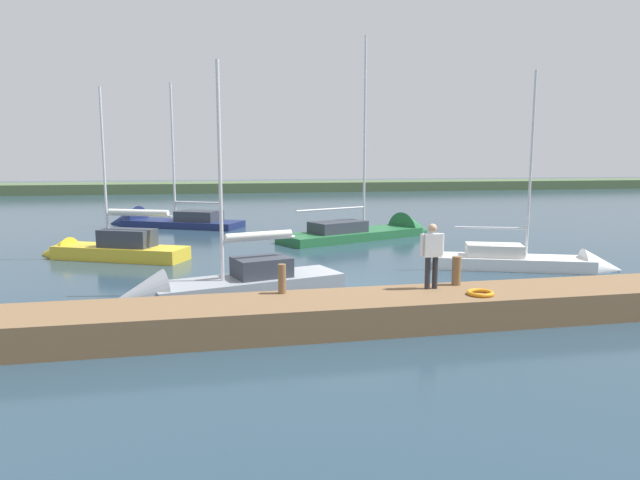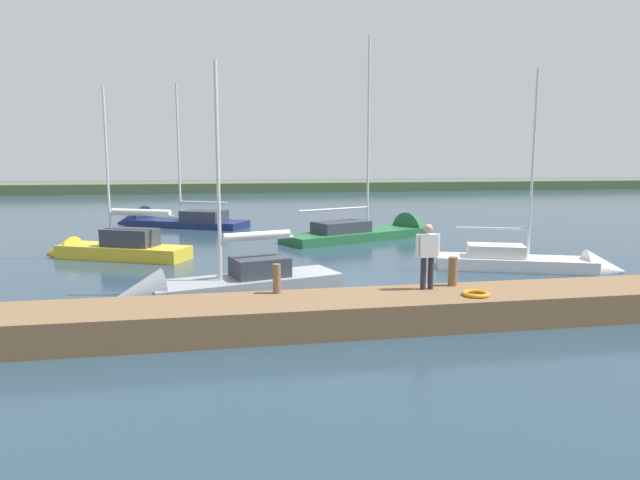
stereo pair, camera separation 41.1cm
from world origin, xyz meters
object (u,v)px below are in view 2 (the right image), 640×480
at_px(sailboat_far_right, 108,253).
at_px(sailboat_near_dock, 165,224).
at_px(life_ring_buoy, 476,294).
at_px(mooring_post_far, 277,279).
at_px(sailboat_inner_slip, 211,289).
at_px(person_on_dock, 428,252).
at_px(sailboat_outer_mooring, 381,234).
at_px(mooring_post_near, 453,271).
at_px(sailboat_behind_pier, 537,266).

bearing_deg(sailboat_far_right, sailboat_near_dock, -70.75).
xyz_separation_m(life_ring_buoy, sailboat_near_dock, (9.45, -22.91, -0.67)).
xyz_separation_m(mooring_post_far, sailboat_near_dock, (4.70, -21.77, -0.99)).
bearing_deg(sailboat_inner_slip, person_on_dock, 131.71).
distance_m(mooring_post_far, person_on_dock, 3.88).
distance_m(mooring_post_far, sailboat_near_dock, 22.29).
bearing_deg(life_ring_buoy, sailboat_inner_slip, -33.79).
relative_size(sailboat_outer_mooring, sailboat_far_right, 1.47).
height_order(sailboat_outer_mooring, sailboat_near_dock, sailboat_outer_mooring).
relative_size(mooring_post_far, sailboat_near_dock, 0.08).
bearing_deg(sailboat_inner_slip, life_ring_buoy, 129.77).
relative_size(sailboat_inner_slip, sailboat_near_dock, 0.79).
xyz_separation_m(mooring_post_far, sailboat_outer_mooring, (-7.07, -14.51, -0.97)).
bearing_deg(mooring_post_far, person_on_dock, 175.97).
bearing_deg(mooring_post_near, sailboat_behind_pier, -138.67).
bearing_deg(life_ring_buoy, sailboat_near_dock, -67.60).
relative_size(mooring_post_near, person_on_dock, 0.45).
relative_size(sailboat_near_dock, sailboat_far_right, 1.27).
distance_m(life_ring_buoy, sailboat_near_dock, 24.79).
bearing_deg(sailboat_outer_mooring, person_on_dock, -126.00).
relative_size(mooring_post_near, sailboat_behind_pier, 0.10).
bearing_deg(sailboat_behind_pier, sailboat_outer_mooring, 128.60).
height_order(sailboat_far_right, person_on_dock, sailboat_far_right).
relative_size(sailboat_inner_slip, sailboat_far_right, 1.00).
bearing_deg(sailboat_inner_slip, sailboat_outer_mooring, -143.93).
bearing_deg(sailboat_outer_mooring, mooring_post_near, -123.09).
xyz_separation_m(sailboat_far_right, person_on_dock, (-9.76, 10.72, 1.52)).
bearing_deg(sailboat_far_right, sailboat_behind_pier, -173.73).
relative_size(mooring_post_far, sailboat_outer_mooring, 0.07).
distance_m(mooring_post_far, sailboat_outer_mooring, 16.17).
relative_size(life_ring_buoy, sailboat_behind_pier, 0.08).
bearing_deg(life_ring_buoy, sailboat_outer_mooring, -98.46).
bearing_deg(sailboat_behind_pier, sailboat_near_dock, 152.21).
xyz_separation_m(mooring_post_near, person_on_dock, (0.82, 0.27, 0.59)).
bearing_deg(sailboat_behind_pier, sailboat_inner_slip, -150.83).
distance_m(mooring_post_near, person_on_dock, 1.05).
height_order(mooring_post_far, sailboat_outer_mooring, sailboat_outer_mooring).
bearing_deg(sailboat_behind_pier, mooring_post_near, -117.73).
height_order(sailboat_near_dock, sailboat_far_right, sailboat_near_dock).
bearing_deg(person_on_dock, sailboat_outer_mooring, -12.69).
relative_size(mooring_post_near, sailboat_far_right, 0.10).
bearing_deg(life_ring_buoy, mooring_post_near, -85.17).
bearing_deg(mooring_post_near, person_on_dock, 18.08).
relative_size(mooring_post_far, sailboat_far_right, 0.10).
bearing_deg(sailboat_inner_slip, mooring_post_far, 101.40).
height_order(mooring_post_near, mooring_post_far, mooring_post_near).
bearing_deg(sailboat_far_right, person_on_dock, 157.81).
xyz_separation_m(sailboat_outer_mooring, sailboat_behind_pier, (-3.08, 9.67, -0.00)).
height_order(mooring_post_near, sailboat_inner_slip, sailboat_inner_slip).
distance_m(sailboat_behind_pier, person_on_dock, 8.29).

